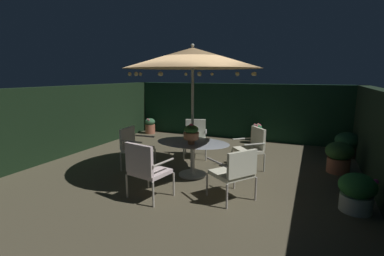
{
  "coord_description": "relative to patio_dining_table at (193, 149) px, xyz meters",
  "views": [
    {
      "loc": [
        2.41,
        -5.34,
        2.14
      ],
      "look_at": [
        0.13,
        -0.12,
        1.04
      ],
      "focal_mm": 26.03,
      "sensor_mm": 36.0,
      "label": 1
    }
  ],
  "objects": [
    {
      "name": "ground_plane",
      "position": [
        -0.13,
        0.09,
        -0.59
      ],
      "size": [
        7.63,
        7.98,
        0.02
      ],
      "primitive_type": "cube",
      "color": "brown"
    },
    {
      "name": "hedge_backdrop_rear",
      "position": [
        -0.13,
        3.93,
        0.34
      ],
      "size": [
        7.63,
        0.3,
        1.84
      ],
      "primitive_type": "cube",
      "color": "black",
      "rests_on": "ground_plane"
    },
    {
      "name": "hedge_backdrop_left",
      "position": [
        -3.79,
        0.09,
        0.34
      ],
      "size": [
        0.3,
        7.98,
        1.84
      ],
      "primitive_type": "cube",
      "color": "black",
      "rests_on": "ground_plane"
    },
    {
      "name": "patio_dining_table",
      "position": [
        0.0,
        0.0,
        0.0
      ],
      "size": [
        1.6,
        1.05,
        0.74
      ],
      "color": "#B5B2AB",
      "rests_on": "ground_plane"
    },
    {
      "name": "patio_umbrella",
      "position": [
        -0.0,
        -0.0,
        1.88
      ],
      "size": [
        2.79,
        2.79,
        2.74
      ],
      "color": "#B2B7A7",
      "rests_on": "ground_plane"
    },
    {
      "name": "centerpiece_planter",
      "position": [
        0.05,
        -0.19,
        0.4
      ],
      "size": [
        0.32,
        0.32,
        0.43
      ],
      "color": "#A16841",
      "rests_on": "patio_dining_table"
    },
    {
      "name": "patio_chair_north",
      "position": [
        -0.5,
        1.34,
        -0.03
      ],
      "size": [
        0.75,
        0.75,
        0.97
      ],
      "color": "#B2B3AC",
      "rests_on": "ground_plane"
    },
    {
      "name": "patio_chair_northeast",
      "position": [
        -1.42,
        -0.11,
        -0.03
      ],
      "size": [
        0.64,
        0.66,
        0.94
      ],
      "color": "#B6AFA8",
      "rests_on": "ground_plane"
    },
    {
      "name": "patio_chair_east",
      "position": [
        -0.27,
        -1.4,
        0.0
      ],
      "size": [
        0.74,
        0.68,
        1.01
      ],
      "color": "#B9B2A5",
      "rests_on": "ground_plane"
    },
    {
      "name": "patio_chair_southeast",
      "position": [
        1.15,
        -0.84,
        -0.04
      ],
      "size": [
        0.87,
        0.88,
        0.92
      ],
      "color": "#BAB0A9",
      "rests_on": "ground_plane"
    },
    {
      "name": "patio_chair_south",
      "position": [
        1.07,
        0.93,
        -0.03
      ],
      "size": [
        0.8,
        0.8,
        0.95
      ],
      "color": "#B2B5A9",
      "rests_on": "ground_plane"
    },
    {
      "name": "potted_plant_left_near",
      "position": [
        3.19,
        2.92,
        -0.23
      ],
      "size": [
        0.61,
        0.61,
        0.65
      ],
      "color": "olive",
      "rests_on": "ground_plane"
    },
    {
      "name": "potted_plant_front_corner",
      "position": [
        2.9,
        1.45,
        -0.2
      ],
      "size": [
        0.58,
        0.58,
        0.69
      ],
      "color": "#A65C42",
      "rests_on": "ground_plane"
    },
    {
      "name": "potted_plant_back_right",
      "position": [
        3.02,
        -0.44,
        -0.25
      ],
      "size": [
        0.56,
        0.56,
        0.62
      ],
      "color": "silver",
      "rests_on": "ground_plane"
    },
    {
      "name": "potted_plant_back_center",
      "position": [
        0.71,
        3.43,
        -0.26
      ],
      "size": [
        0.35,
        0.35,
        0.62
      ],
      "color": "tan",
      "rests_on": "ground_plane"
    },
    {
      "name": "potted_plant_right_near",
      "position": [
        -3.18,
        3.37,
        -0.28
      ],
      "size": [
        0.37,
        0.37,
        0.56
      ],
      "color": "#AB6248",
      "rests_on": "ground_plane"
    }
  ]
}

